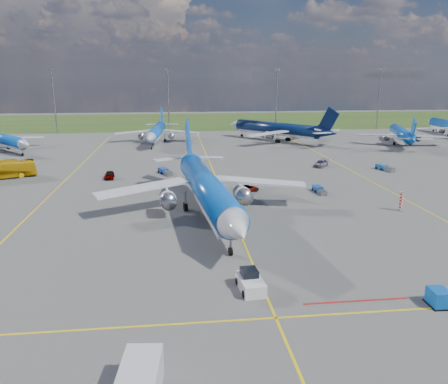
{
  "coord_description": "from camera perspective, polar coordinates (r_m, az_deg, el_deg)",
  "views": [
    {
      "loc": [
        -8.19,
        -52.61,
        20.11
      ],
      "look_at": [
        -1.37,
        7.24,
        4.0
      ],
      "focal_mm": 35.0,
      "sensor_mm": 36.0,
      "label": 1
    }
  ],
  "objects": [
    {
      "name": "taxiway_lines",
      "position": [
        83.21,
        -0.54,
        0.99
      ],
      "size": [
        60.25,
        160.0,
        0.02
      ],
      "color": "yellow",
      "rests_on": "ground"
    },
    {
      "name": "baggage_tug_w",
      "position": [
        79.17,
        12.33,
        0.26
      ],
      "size": [
        1.34,
        4.54,
        1.01
      ],
      "rotation": [
        0.0,
        0.0,
        0.02
      ],
      "color": "navy",
      "rests_on": "ground"
    },
    {
      "name": "service_car_c",
      "position": [
        102.07,
        12.56,
        3.68
      ],
      "size": [
        4.82,
        5.33,
        1.49
      ],
      "primitive_type": "imported",
      "rotation": [
        0.0,
        0.0,
        -0.67
      ],
      "color": "#999999",
      "rests_on": "ground"
    },
    {
      "name": "grass_strip",
      "position": [
        203.77,
        -4.22,
        9.27
      ],
      "size": [
        400.0,
        80.0,
        0.01
      ],
      "primitive_type": "cube",
      "color": "#2D4719",
      "rests_on": "ground"
    },
    {
      "name": "uld_container",
      "position": [
        44.82,
        26.22,
        -12.26
      ],
      "size": [
        1.58,
        1.95,
        1.54
      ],
      "primitive_type": "cube",
      "rotation": [
        0.0,
        0.0,
        -0.02
      ],
      "color": "#0C54B5",
      "rests_on": "ground"
    },
    {
      "name": "bg_jet_nnw",
      "position": [
        136.94,
        -8.77,
        6.35
      ],
      "size": [
        31.44,
        39.59,
        9.79
      ],
      "primitive_type": null,
      "rotation": [
        0.0,
        0.0,
        -0.08
      ],
      "color": "blue",
      "rests_on": "ground"
    },
    {
      "name": "baggage_tug_c",
      "position": [
        92.84,
        -7.73,
        2.66
      ],
      "size": [
        3.2,
        5.11,
        1.12
      ],
      "rotation": [
        0.0,
        0.0,
        0.41
      ],
      "color": "#193D99",
      "rests_on": "ground"
    },
    {
      "name": "bg_jet_nw",
      "position": [
        135.09,
        -26.77,
        4.81
      ],
      "size": [
        42.65,
        43.34,
        9.05
      ],
      "primitive_type": null,
      "rotation": [
        0.0,
        0.0,
        0.73
      ],
      "color": "blue",
      "rests_on": "ground"
    },
    {
      "name": "baggage_tug_e",
      "position": [
        101.94,
        20.21,
        2.96
      ],
      "size": [
        2.55,
        5.1,
        1.11
      ],
      "rotation": [
        0.0,
        0.0,
        0.26
      ],
      "color": "#19569A",
      "rests_on": "ground"
    },
    {
      "name": "bg_jet_n",
      "position": [
        140.09,
        6.74,
        6.62
      ],
      "size": [
        52.66,
        54.05,
        11.27
      ],
      "primitive_type": null,
      "rotation": [
        0.0,
        0.0,
        3.83
      ],
      "color": "#071941",
      "rests_on": "ground"
    },
    {
      "name": "ground",
      "position": [
        56.92,
        2.21,
        -5.73
      ],
      "size": [
        400.0,
        400.0,
        0.0
      ],
      "primitive_type": "plane",
      "color": "#525250",
      "rests_on": "ground"
    },
    {
      "name": "service_car_b",
      "position": [
        78.23,
        3.13,
        0.49
      ],
      "size": [
        4.48,
        2.89,
        1.15
      ],
      "primitive_type": "imported",
      "rotation": [
        0.0,
        0.0,
        1.83
      ],
      "color": "#999999",
      "rests_on": "ground"
    },
    {
      "name": "main_airliner",
      "position": [
        65.04,
        -2.21,
        -3.05
      ],
      "size": [
        39.4,
        49.18,
        12.02
      ],
      "primitive_type": null,
      "rotation": [
        0.0,
        0.0,
        0.1
      ],
      "color": "blue",
      "rests_on": "ground"
    },
    {
      "name": "pushback_tug",
      "position": [
        43.2,
        3.46,
        -11.65
      ],
      "size": [
        2.48,
        5.76,
        1.92
      ],
      "rotation": [
        0.0,
        0.0,
        0.09
      ],
      "color": "silver",
      "rests_on": "ground"
    },
    {
      "name": "apron_bus",
      "position": [
        98.48,
        -27.05,
        2.6
      ],
      "size": [
        13.11,
        7.47,
        3.59
      ],
      "primitive_type": "imported",
      "rotation": [
        0.0,
        0.0,
        1.94
      ],
      "color": "#CD990C",
      "rests_on": "ground"
    },
    {
      "name": "service_car_a",
      "position": [
        90.94,
        -14.75,
        2.18
      ],
      "size": [
        2.02,
        4.51,
        1.5
      ],
      "primitive_type": "imported",
      "rotation": [
        0.0,
        0.0,
        0.06
      ],
      "color": "#999999",
      "rests_on": "ground"
    },
    {
      "name": "warning_post",
      "position": [
        72.04,
        22.11,
        -1.13
      ],
      "size": [
        0.5,
        0.5,
        3.0
      ],
      "primitive_type": "cylinder",
      "color": "red",
      "rests_on": "ground"
    },
    {
      "name": "floodlight_masts",
      "position": [
        163.8,
        -0.12,
        12.33
      ],
      "size": [
        202.2,
        0.5,
        22.7
      ],
      "color": "slate",
      "rests_on": "ground"
    },
    {
      "name": "bg_jet_ne",
      "position": [
        143.55,
        22.05,
        5.83
      ],
      "size": [
        36.98,
        42.38,
        9.34
      ],
      "primitive_type": null,
      "rotation": [
        0.0,
        0.0,
        2.82
      ],
      "color": "blue",
      "rests_on": "ground"
    }
  ]
}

